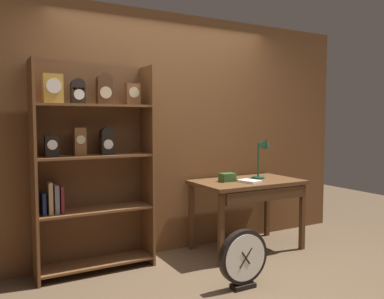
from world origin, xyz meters
TOP-DOWN VIEW (x-y plane):
  - ground_plane at (0.00, 0.00)m, footprint 10.00×10.00m
  - back_wood_panel at (0.00, 1.32)m, footprint 4.80×0.05m
  - bookshelf at (-0.90, 1.12)m, footprint 1.10×0.33m
  - workbench at (0.78, 0.88)m, footprint 1.18×0.70m
  - desk_lamp at (1.02, 0.93)m, footprint 0.21×0.22m
  - toolbox_small at (0.54, 0.94)m, footprint 0.16×0.12m
  - open_repair_manual at (0.71, 0.78)m, footprint 0.21×0.25m
  - round_clock_large at (0.12, 0.08)m, footprint 0.47×0.11m

SIDE VIEW (x-z plane):
  - ground_plane at x=0.00m, z-range 0.00..0.00m
  - round_clock_large at x=0.12m, z-range 0.00..0.52m
  - workbench at x=0.78m, z-range 0.30..1.08m
  - open_repair_manual at x=0.71m, z-range 0.78..0.80m
  - toolbox_small at x=0.54m, z-range 0.78..0.87m
  - bookshelf at x=-0.90m, z-range 0.06..2.04m
  - desk_lamp at x=1.02m, z-range 0.85..1.34m
  - back_wood_panel at x=0.00m, z-range 0.00..2.60m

